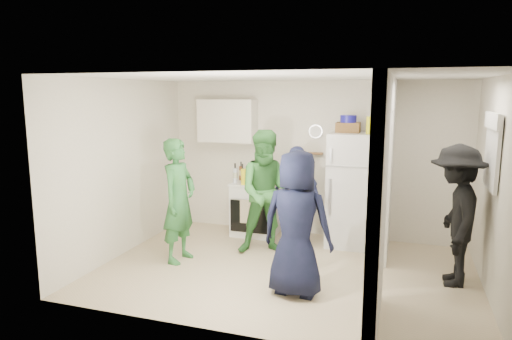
% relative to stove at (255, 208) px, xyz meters
% --- Properties ---
extents(floor, '(4.80, 4.80, 0.00)m').
position_rel_stove_xyz_m(floor, '(0.86, -1.37, -0.43)').
color(floor, tan).
rests_on(floor, ground).
extents(wall_back, '(4.80, 0.00, 4.80)m').
position_rel_stove_xyz_m(wall_back, '(0.86, 0.33, 0.82)').
color(wall_back, silver).
rests_on(wall_back, floor).
extents(wall_front, '(4.80, 0.00, 4.80)m').
position_rel_stove_xyz_m(wall_front, '(0.86, -3.07, 0.82)').
color(wall_front, silver).
rests_on(wall_front, floor).
extents(wall_left, '(0.00, 3.40, 3.40)m').
position_rel_stove_xyz_m(wall_left, '(-1.54, -1.37, 0.82)').
color(wall_left, silver).
rests_on(wall_left, floor).
extents(wall_right, '(0.00, 3.40, 3.40)m').
position_rel_stove_xyz_m(wall_right, '(3.26, -1.37, 0.82)').
color(wall_right, silver).
rests_on(wall_right, floor).
extents(ceiling, '(4.80, 4.80, 0.00)m').
position_rel_stove_xyz_m(ceiling, '(0.86, -1.37, 2.07)').
color(ceiling, white).
rests_on(ceiling, wall_back).
extents(partition_pier_back, '(0.12, 1.20, 2.50)m').
position_rel_stove_xyz_m(partition_pier_back, '(2.06, -0.27, 0.82)').
color(partition_pier_back, silver).
rests_on(partition_pier_back, floor).
extents(partition_pier_front, '(0.12, 1.20, 2.50)m').
position_rel_stove_xyz_m(partition_pier_front, '(2.06, -2.47, 0.82)').
color(partition_pier_front, silver).
rests_on(partition_pier_front, floor).
extents(partition_header, '(0.12, 1.00, 0.40)m').
position_rel_stove_xyz_m(partition_header, '(2.06, -1.37, 1.87)').
color(partition_header, silver).
rests_on(partition_header, partition_pier_back).
extents(stove, '(0.73, 0.61, 0.87)m').
position_rel_stove_xyz_m(stove, '(0.00, 0.00, 0.00)').
color(stove, white).
rests_on(stove, floor).
extents(upper_cabinet, '(0.95, 0.34, 0.70)m').
position_rel_stove_xyz_m(upper_cabinet, '(-0.54, 0.15, 1.42)').
color(upper_cabinet, silver).
rests_on(upper_cabinet, wall_back).
extents(fridge, '(0.71, 0.69, 1.72)m').
position_rel_stove_xyz_m(fridge, '(1.56, -0.03, 0.43)').
color(fridge, silver).
rests_on(fridge, floor).
extents(wicker_basket, '(0.35, 0.25, 0.15)m').
position_rel_stove_xyz_m(wicker_basket, '(1.46, 0.02, 1.36)').
color(wicker_basket, brown).
rests_on(wicker_basket, fridge).
extents(blue_bowl, '(0.24, 0.24, 0.11)m').
position_rel_stove_xyz_m(blue_bowl, '(1.46, 0.02, 1.49)').
color(blue_bowl, navy).
rests_on(blue_bowl, wicker_basket).
extents(yellow_cup_stack_top, '(0.09, 0.09, 0.25)m').
position_rel_stove_xyz_m(yellow_cup_stack_top, '(1.78, -0.13, 1.41)').
color(yellow_cup_stack_top, yellow).
rests_on(yellow_cup_stack_top, fridge).
extents(wall_clock, '(0.22, 0.02, 0.22)m').
position_rel_stove_xyz_m(wall_clock, '(0.91, 0.31, 1.27)').
color(wall_clock, white).
rests_on(wall_clock, wall_back).
extents(spice_shelf, '(0.35, 0.08, 0.03)m').
position_rel_stove_xyz_m(spice_shelf, '(0.86, 0.28, 0.92)').
color(spice_shelf, olive).
rests_on(spice_shelf, wall_back).
extents(nook_window, '(0.03, 0.70, 0.80)m').
position_rel_stove_xyz_m(nook_window, '(3.24, -1.17, 1.22)').
color(nook_window, black).
rests_on(nook_window, wall_right).
extents(nook_window_frame, '(0.04, 0.76, 0.86)m').
position_rel_stove_xyz_m(nook_window_frame, '(3.23, -1.17, 1.22)').
color(nook_window_frame, white).
rests_on(nook_window_frame, wall_right).
extents(nook_valance, '(0.04, 0.82, 0.18)m').
position_rel_stove_xyz_m(nook_valance, '(3.20, -1.17, 1.57)').
color(nook_valance, white).
rests_on(nook_valance, wall_right).
extents(yellow_cup_stack_stove, '(0.09, 0.09, 0.25)m').
position_rel_stove_xyz_m(yellow_cup_stack_stove, '(-0.12, -0.22, 0.56)').
color(yellow_cup_stack_stove, yellow).
rests_on(yellow_cup_stack_stove, stove).
extents(red_cup, '(0.09, 0.09, 0.12)m').
position_rel_stove_xyz_m(red_cup, '(0.22, -0.20, 0.49)').
color(red_cup, '#B41D0C').
rests_on(red_cup, stove).
extents(person_green_left, '(0.47, 0.66, 1.71)m').
position_rel_stove_xyz_m(person_green_left, '(-0.62, -1.45, 0.42)').
color(person_green_left, '#2C6E3B').
rests_on(person_green_left, floor).
extents(person_green_center, '(1.05, 0.94, 1.80)m').
position_rel_stove_xyz_m(person_green_center, '(0.44, -0.77, 0.46)').
color(person_green_center, '#327332').
rests_on(person_green_center, floor).
extents(person_denim, '(0.98, 0.75, 1.54)m').
position_rel_stove_xyz_m(person_denim, '(0.78, -0.43, 0.34)').
color(person_denim, navy).
rests_on(person_denim, floor).
extents(person_navy, '(0.87, 0.61, 1.69)m').
position_rel_stove_xyz_m(person_navy, '(1.16, -2.00, 0.41)').
color(person_navy, black).
rests_on(person_navy, floor).
extents(person_nook, '(0.65, 1.11, 1.72)m').
position_rel_stove_xyz_m(person_nook, '(2.90, -1.11, 0.42)').
color(person_nook, black).
rests_on(person_nook, floor).
extents(bottle_a, '(0.06, 0.06, 0.31)m').
position_rel_stove_xyz_m(bottle_a, '(-0.29, 0.13, 0.59)').
color(bottle_a, brown).
rests_on(bottle_a, stove).
extents(bottle_b, '(0.06, 0.06, 0.31)m').
position_rel_stove_xyz_m(bottle_b, '(-0.19, -0.09, 0.59)').
color(bottle_b, '#184919').
rests_on(bottle_b, stove).
extents(bottle_c, '(0.07, 0.07, 0.30)m').
position_rel_stove_xyz_m(bottle_c, '(-0.08, 0.14, 0.58)').
color(bottle_c, silver).
rests_on(bottle_c, stove).
extents(bottle_d, '(0.06, 0.06, 0.29)m').
position_rel_stove_xyz_m(bottle_d, '(0.03, -0.04, 0.58)').
color(bottle_d, maroon).
rests_on(bottle_d, stove).
extents(bottle_e, '(0.06, 0.06, 0.31)m').
position_rel_stove_xyz_m(bottle_e, '(0.11, 0.17, 0.59)').
color(bottle_e, '#90959F').
rests_on(bottle_e, stove).
extents(bottle_f, '(0.07, 0.07, 0.28)m').
position_rel_stove_xyz_m(bottle_f, '(0.18, 0.00, 0.57)').
color(bottle_f, '#184321').
rests_on(bottle_f, stove).
extents(bottle_g, '(0.06, 0.06, 0.27)m').
position_rel_stove_xyz_m(bottle_g, '(0.24, 0.15, 0.57)').
color(bottle_g, olive).
rests_on(bottle_g, stove).
extents(bottle_h, '(0.08, 0.08, 0.32)m').
position_rel_stove_xyz_m(bottle_h, '(-0.30, -0.13, 0.60)').
color(bottle_h, silver).
rests_on(bottle_h, stove).
extents(bottle_i, '(0.06, 0.06, 0.26)m').
position_rel_stove_xyz_m(bottle_i, '(0.07, 0.11, 0.57)').
color(bottle_i, '#57210E').
rests_on(bottle_i, stove).
extents(bottle_j, '(0.08, 0.08, 0.25)m').
position_rel_stove_xyz_m(bottle_j, '(0.29, -0.11, 0.56)').
color(bottle_j, '#1F5B34').
rests_on(bottle_j, stove).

